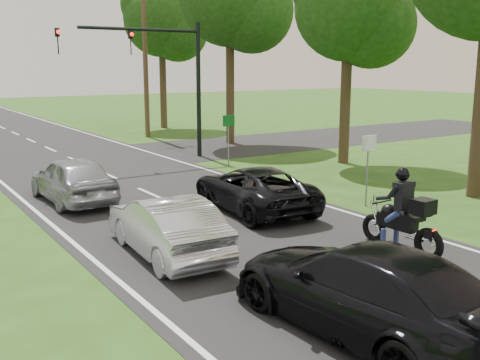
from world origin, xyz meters
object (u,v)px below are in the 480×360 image
silver_sedan (166,226)px  silver_suv (72,179)px  dark_car_behind (364,289)px  traffic_signal (161,65)px  sign_white (368,153)px  dark_suv (253,188)px  motorcycle_rider (404,218)px  utility_pole_far (145,48)px  sign_green (229,128)px

silver_sedan → silver_suv: silver_suv is taller
dark_car_behind → traffic_signal: size_ratio=0.77×
silver_suv → sign_white: bearing=141.8°
traffic_signal → dark_suv: bearing=-100.2°
silver_sedan → traffic_signal: size_ratio=0.63×
motorcycle_rider → silver_suv: motorcycle_rider is taller
silver_suv → silver_sedan: bearing=90.5°
motorcycle_rider → utility_pole_far: (3.86, 22.41, 4.32)m
silver_suv → dark_car_behind: bearing=94.6°
dark_suv → silver_sedan: silver_sedan is taller
sign_green → utility_pole_far: bearing=83.3°
motorcycle_rider → silver_suv: (-4.77, 8.73, -0.04)m
utility_pole_far → traffic_signal: bearing=-109.7°
silver_suv → utility_pole_far: 16.75m
dark_suv → traffic_signal: size_ratio=0.72×
dark_suv → sign_white: (3.09, -1.46, 0.95)m
dark_car_behind → sign_green: sign_green is taller
traffic_signal → sign_white: traffic_signal is taller
silver_suv → dark_car_behind: size_ratio=0.85×
silver_suv → traffic_signal: traffic_signal is taller
sign_green → sign_white: bearing=-91.4°
traffic_signal → utility_pole_far: (2.86, 8.00, 0.95)m
dark_suv → silver_sedan: 4.42m
dark_suv → silver_suv: (-4.04, 3.88, 0.08)m
sign_white → silver_suv: bearing=143.2°
dark_suv → sign_green: sign_green is taller
dark_suv → utility_pole_far: size_ratio=0.46×
silver_sedan → traffic_signal: (5.57, 11.76, 3.46)m
sign_green → silver_suv: bearing=-160.0°
motorcycle_rider → dark_car_behind: bearing=-148.8°
motorcycle_rider → traffic_signal: bearing=84.4°
silver_suv → traffic_signal: 8.78m
silver_sedan → utility_pole_far: bearing=-109.4°
motorcycle_rider → sign_green: size_ratio=1.06×
silver_sedan → traffic_signal: bearing=-111.6°
dark_suv → traffic_signal: bearing=-94.8°
motorcycle_rider → sign_green: sign_green is taller
motorcycle_rider → dark_car_behind: 4.30m
traffic_signal → sign_white: size_ratio=3.00×
motorcycle_rider → sign_green: (2.56, 11.39, 0.84)m
dark_car_behind → traffic_signal: (4.61, 16.74, 3.41)m
motorcycle_rider → traffic_signal: traffic_signal is taller
dark_suv → sign_white: bearing=160.2°
sign_green → dark_car_behind: bearing=-114.2°
motorcycle_rider → silver_sedan: (-4.57, 2.65, -0.09)m
motorcycle_rider → utility_pole_far: 23.15m
motorcycle_rider → silver_sedan: size_ratio=0.56×
utility_pole_far → silver_suv: bearing=-122.2°
silver_sedan → sign_white: 7.03m
silver_sedan → dark_car_behind: size_ratio=0.82×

